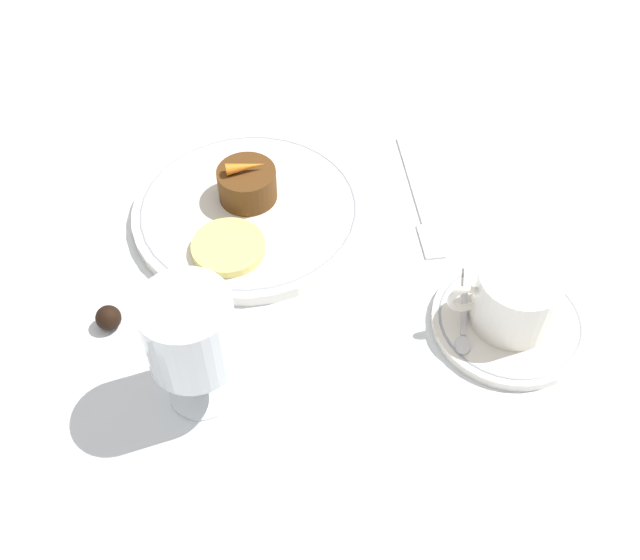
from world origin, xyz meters
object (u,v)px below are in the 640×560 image
(dinner_plate, at_px, (250,211))
(wine_glass, at_px, (190,336))
(fork, at_px, (421,207))
(coffee_cup, at_px, (515,297))
(dessert_cake, at_px, (244,184))

(dinner_plate, xyz_separation_m, wine_glass, (0.05, 0.22, 0.08))
(dinner_plate, xyz_separation_m, fork, (-0.19, 0.00, -0.01))
(dinner_plate, height_order, coffee_cup, coffee_cup)
(dinner_plate, height_order, dessert_cake, dessert_cake)
(dinner_plate, relative_size, coffee_cup, 2.41)
(coffee_cup, relative_size, wine_glass, 0.80)
(dinner_plate, bearing_deg, dessert_cake, -75.83)
(coffee_cup, xyz_separation_m, dessert_cake, (0.26, -0.18, -0.01))
(coffee_cup, height_order, dessert_cake, coffee_cup)
(dinner_plate, distance_m, fork, 0.19)
(dinner_plate, distance_m, dessert_cake, 0.03)
(coffee_cup, relative_size, dessert_cake, 1.64)
(coffee_cup, bearing_deg, dessert_cake, -35.54)
(wine_glass, height_order, dessert_cake, wine_glass)
(coffee_cup, xyz_separation_m, fork, (0.06, -0.17, -0.04))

